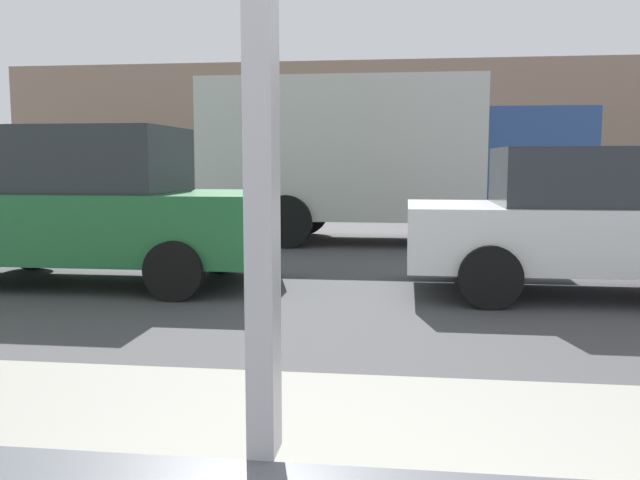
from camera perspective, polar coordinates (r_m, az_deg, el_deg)
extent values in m
plane|color=#424244|center=(9.21, 5.64, -2.53)|extent=(60.00, 60.00, 0.00)
cube|color=#2A2C30|center=(1.26, -5.20, -18.72)|extent=(2.16, 0.02, 0.02)
cube|color=#9E9EA3|center=(1.20, -4.99, 11.40)|extent=(0.05, 0.08, 1.26)
cube|color=gray|center=(23.76, 6.77, 8.95)|extent=(28.00, 1.20, 4.84)
cube|color=#236B38|center=(8.56, -18.63, 1.25)|extent=(4.24, 1.78, 0.79)
cube|color=#282D33|center=(8.56, -19.31, 6.43)|extent=(2.21, 1.56, 0.76)
cylinder|color=black|center=(8.96, -8.44, -0.76)|extent=(0.64, 0.18, 0.64)
cylinder|color=black|center=(7.28, -12.23, -2.56)|extent=(0.64, 0.18, 0.64)
cylinder|color=black|center=(9.99, -23.11, -0.46)|extent=(0.64, 0.18, 0.64)
cube|color=silver|center=(8.01, 23.08, 0.31)|extent=(4.32, 1.73, 0.67)
cube|color=#282D33|center=(7.95, 22.84, 4.97)|extent=(2.25, 1.52, 0.62)
cylinder|color=black|center=(8.64, 12.83, -1.13)|extent=(0.64, 0.18, 0.64)
cylinder|color=black|center=(6.94, 14.18, -3.06)|extent=(0.64, 0.18, 0.64)
cube|color=beige|center=(12.37, 1.99, 7.63)|extent=(4.90, 2.20, 2.45)
cube|color=navy|center=(12.49, 17.08, 6.08)|extent=(1.90, 2.10, 1.90)
cylinder|color=black|center=(13.57, 16.20, 2.11)|extent=(0.90, 0.24, 0.90)
cylinder|color=black|center=(11.50, 17.79, 1.28)|extent=(0.90, 0.24, 0.90)
cylinder|color=black|center=(13.60, -1.25, 2.39)|extent=(0.90, 0.24, 0.90)
cylinder|color=black|center=(11.44, -2.88, 1.56)|extent=(0.90, 0.24, 0.90)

